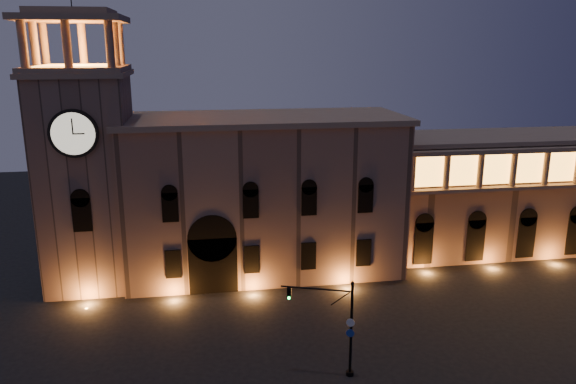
# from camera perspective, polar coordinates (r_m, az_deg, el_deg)

# --- Properties ---
(ground) EXTENTS (160.00, 160.00, 0.00)m
(ground) POSITION_cam_1_polar(r_m,az_deg,el_deg) (46.73, 3.52, -17.75)
(ground) COLOR black
(ground) RESTS_ON ground
(government_building) EXTENTS (30.80, 12.80, 17.60)m
(government_building) POSITION_cam_1_polar(r_m,az_deg,el_deg) (62.85, -2.57, -0.28)
(government_building) COLOR #7A5D50
(government_building) RESTS_ON ground
(clock_tower) EXTENTS (9.80, 9.80, 32.40)m
(clock_tower) POSITION_cam_1_polar(r_m,az_deg,el_deg) (61.75, -19.75, 2.14)
(clock_tower) COLOR #7A5D50
(clock_tower) RESTS_ON ground
(colonnade_wing) EXTENTS (40.60, 11.50, 14.50)m
(colonnade_wing) POSITION_cam_1_polar(r_m,az_deg,el_deg) (76.64, 23.46, 0.15)
(colonnade_wing) COLOR brown
(colonnade_wing) RESTS_ON ground
(traffic_light) EXTENTS (5.49, 2.18, 7.92)m
(traffic_light) POSITION_cam_1_polar(r_m,az_deg,el_deg) (44.45, 5.15, -13.40)
(traffic_light) COLOR black
(traffic_light) RESTS_ON ground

